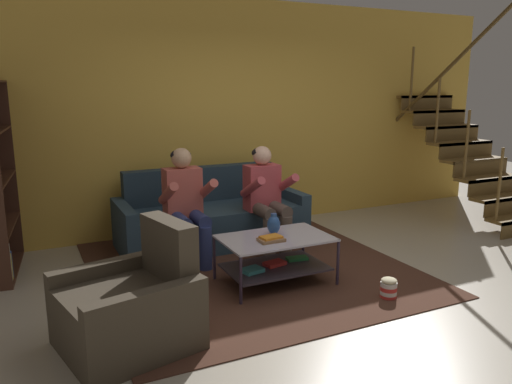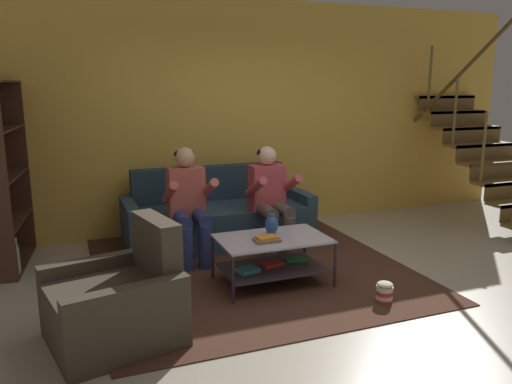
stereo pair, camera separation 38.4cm
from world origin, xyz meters
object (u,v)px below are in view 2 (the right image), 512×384
at_px(armchair, 118,303).
at_px(person_seated_right, 271,195).
at_px(vase, 272,225).
at_px(couch, 217,218).
at_px(person_seated_left, 188,200).
at_px(book_stack, 267,239).
at_px(coffee_table, 272,254).
at_px(popcorn_tub, 384,292).

bearing_deg(armchair, person_seated_right, 38.78).
bearing_deg(armchair, vase, 24.39).
distance_m(couch, person_seated_left, 0.80).
xyz_separation_m(vase, armchair, (-1.50, -0.68, -0.26)).
relative_size(vase, armchair, 0.20).
height_order(person_seated_left, book_stack, person_seated_left).
xyz_separation_m(person_seated_left, coffee_table, (0.58, -0.88, -0.37)).
distance_m(person_seated_right, armchair, 2.35).
distance_m(couch, popcorn_tub, 2.33).
relative_size(person_seated_right, coffee_table, 1.16).
distance_m(person_seated_right, vase, 0.85).
height_order(couch, person_seated_right, person_seated_right).
height_order(coffee_table, book_stack, book_stack).
height_order(person_seated_right, coffee_table, person_seated_right).
height_order(vase, popcorn_tub, vase).
bearing_deg(person_seated_left, vase, -51.91).
height_order(book_stack, armchair, armchair).
bearing_deg(coffee_table, person_seated_right, 68.07).
bearing_deg(vase, armchair, -155.61).
xyz_separation_m(couch, coffee_table, (0.11, -1.41, 0.00)).
distance_m(vase, popcorn_tub, 1.19).
height_order(person_seated_left, person_seated_right, person_seated_left).
relative_size(book_stack, armchair, 0.23).
bearing_deg(popcorn_tub, person_seated_left, 129.02).
bearing_deg(coffee_table, popcorn_tub, -45.38).
distance_m(vase, armchair, 1.66).
relative_size(couch, armchair, 2.11).
xyz_separation_m(person_seated_left, vase, (0.61, -0.78, -0.12)).
relative_size(armchair, popcorn_tub, 5.36).
height_order(person_seated_left, vase, person_seated_left).
height_order(person_seated_right, book_stack, person_seated_right).
bearing_deg(book_stack, coffee_table, 46.19).
xyz_separation_m(person_seated_left, armchair, (-0.88, -1.46, -0.38)).
distance_m(couch, vase, 1.35).
distance_m(vase, book_stack, 0.24).
bearing_deg(couch, popcorn_tub, -68.46).
bearing_deg(person_seated_right, popcorn_tub, -76.59).
height_order(coffee_table, armchair, armchair).
xyz_separation_m(person_seated_left, popcorn_tub, (1.32, -1.62, -0.57)).
xyz_separation_m(couch, armchair, (-1.35, -1.99, -0.01)).
bearing_deg(couch, person_seated_left, -131.13).
bearing_deg(book_stack, armchair, -160.36).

